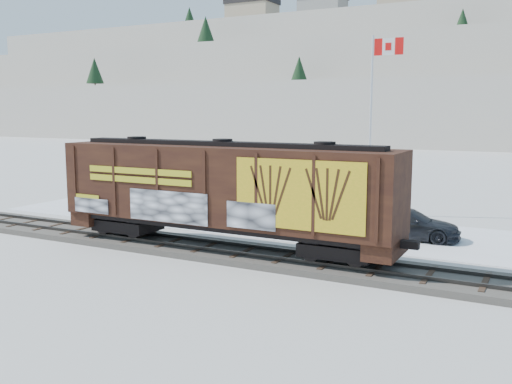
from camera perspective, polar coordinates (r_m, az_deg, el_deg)
The scene contains 9 objects.
ground at distance 25.65m, azimuth -1.04°, elevation -6.54°, with size 500.00×500.00×0.00m, color white.
rail_track at distance 25.62m, azimuth -1.04°, elevation -6.22°, with size 50.00×3.40×0.43m.
parking_strip at distance 32.26m, azimuth 5.39°, elevation -3.48°, with size 40.00×8.00×0.03m, color white.
hillside at distance 162.18m, azimuth 23.83°, elevation 10.27°, with size 360.00×110.00×93.00m.
hopper_railcar at distance 25.62m, azimuth -3.34°, elevation 0.35°, with size 16.10×3.06×4.71m.
flagpole at distance 35.96m, azimuth 11.48°, elevation 4.03°, with size 2.30×0.90×10.97m.
car_silver at distance 34.25m, azimuth 0.99°, elevation -1.45°, with size 1.79×4.45×1.52m, color silver.
car_white at distance 31.64m, azimuth 0.86°, elevation -2.17°, with size 1.70×4.87×1.61m, color white.
car_dark at distance 30.10m, azimuth 14.88°, elevation -3.06°, with size 2.13×5.25×1.52m, color #21242A.
Camera 1 is at (11.94, -21.75, 6.51)m, focal length 40.00 mm.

